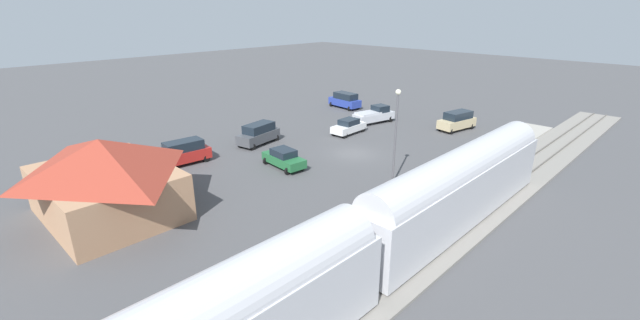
# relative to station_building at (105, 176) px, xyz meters

# --- Properties ---
(ground_plane) EXTENTS (200.00, 200.00, 0.00)m
(ground_plane) POSITION_rel_station_building_xyz_m (-4.00, -22.00, -2.91)
(ground_plane) COLOR #4C4C4F
(railway_track) EXTENTS (4.80, 70.00, 0.30)m
(railway_track) POSITION_rel_station_building_xyz_m (-18.00, -22.00, -2.82)
(railway_track) COLOR gray
(railway_track) RESTS_ON ground
(platform) EXTENTS (3.20, 46.00, 0.30)m
(platform) POSITION_rel_station_building_xyz_m (-14.00, -22.00, -2.76)
(platform) COLOR #A8A399
(platform) RESTS_ON ground
(station_building) EXTENTS (10.81, 8.41, 5.58)m
(station_building) POSITION_rel_station_building_xyz_m (0.00, 0.00, 0.00)
(station_building) COLOR tan
(station_building) RESTS_ON ground
(pedestrian_on_platform) EXTENTS (0.36, 0.36, 1.71)m
(pedestrian_on_platform) POSITION_rel_station_building_xyz_m (-13.25, -29.34, -1.63)
(pedestrian_on_platform) COLOR #333338
(pedestrian_on_platform) RESTS_ON platform
(pedestrian_waiting_far) EXTENTS (0.36, 0.36, 1.71)m
(pedestrian_waiting_far) POSITION_rel_station_building_xyz_m (-14.79, -29.27, -1.63)
(pedestrian_waiting_far) COLOR #23284C
(pedestrian_waiting_far) RESTS_ON platform
(sedan_white) EXTENTS (2.03, 4.57, 1.74)m
(sedan_white) POSITION_rel_station_building_xyz_m (0.94, -26.92, -2.03)
(sedan_white) COLOR white
(sedan_white) RESTS_ON ground
(sedan_green) EXTENTS (4.65, 2.59, 1.74)m
(sedan_green) POSITION_rel_station_building_xyz_m (-1.78, -14.61, -2.03)
(sedan_green) COLOR #236638
(sedan_green) RESTS_ON ground
(suv_red) EXTENTS (2.38, 5.05, 2.22)m
(suv_red) POSITION_rel_station_building_xyz_m (5.59, -8.69, -1.76)
(suv_red) COLOR red
(suv_red) RESTS_ON ground
(suv_tan) EXTENTS (2.84, 5.18, 2.22)m
(suv_tan) POSITION_rel_station_building_xyz_m (-7.26, -37.12, -1.76)
(suv_tan) COLOR #C6B284
(suv_tan) RESTS_ON ground
(pickup_silver) EXTENTS (3.03, 5.69, 2.14)m
(pickup_silver) POSITION_rel_station_building_xyz_m (1.75, -32.87, -1.88)
(pickup_silver) COLOR silver
(pickup_silver) RESTS_ON ground
(suv_blue) EXTENTS (5.06, 2.74, 2.22)m
(suv_blue) POSITION_rel_station_building_xyz_m (9.84, -36.56, -1.76)
(suv_blue) COLOR #283D9E
(suv_blue) RESTS_ON ground
(suv_charcoal) EXTENTS (2.81, 5.17, 2.22)m
(suv_charcoal) POSITION_rel_station_building_xyz_m (5.36, -17.33, -1.76)
(suv_charcoal) COLOR #47494F
(suv_charcoal) RESTS_ON ground
(light_pole_near_platform) EXTENTS (0.44, 0.44, 7.91)m
(light_pole_near_platform) POSITION_rel_station_building_xyz_m (-11.20, -18.24, 2.05)
(light_pole_near_platform) COLOR #515156
(light_pole_near_platform) RESTS_ON ground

